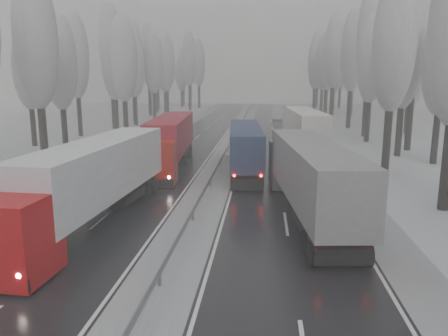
% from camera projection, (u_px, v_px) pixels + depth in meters
% --- Properties ---
extents(carriageway_right, '(7.50, 200.00, 0.03)m').
position_uv_depth(carriageway_right, '(277.00, 163.00, 41.88)').
color(carriageway_right, black).
rests_on(carriageway_right, ground).
extents(carriageway_left, '(7.50, 200.00, 0.03)m').
position_uv_depth(carriageway_left, '(170.00, 161.00, 42.83)').
color(carriageway_left, black).
rests_on(carriageway_left, ground).
extents(median_slush, '(3.00, 200.00, 0.04)m').
position_uv_depth(median_slush, '(223.00, 162.00, 42.35)').
color(median_slush, '#AAAEB3').
rests_on(median_slush, ground).
extents(shoulder_right, '(2.40, 200.00, 0.04)m').
position_uv_depth(shoulder_right, '(330.00, 164.00, 41.43)').
color(shoulder_right, '#AAAEB3').
rests_on(shoulder_right, ground).
extents(shoulder_left, '(2.40, 200.00, 0.04)m').
position_uv_depth(shoulder_left, '(121.00, 160.00, 43.28)').
color(shoulder_left, '#AAAEB3').
rests_on(shoulder_left, ground).
extents(median_guardrail, '(0.12, 200.00, 0.76)m').
position_uv_depth(median_guardrail, '(223.00, 156.00, 42.22)').
color(median_guardrail, slate).
rests_on(median_guardrail, ground).
extents(tree_18, '(3.60, 3.60, 16.58)m').
position_uv_depth(tree_18, '(394.00, 45.00, 36.00)').
color(tree_18, black).
rests_on(tree_18, ground).
extents(tree_19, '(3.60, 3.60, 14.57)m').
position_uv_depth(tree_19, '(443.00, 62.00, 39.66)').
color(tree_19, black).
rests_on(tree_19, ground).
extents(tree_20, '(3.60, 3.60, 15.71)m').
position_uv_depth(tree_20, '(405.00, 56.00, 43.74)').
color(tree_20, black).
rests_on(tree_20, ground).
extents(tree_21, '(3.60, 3.60, 18.62)m').
position_uv_depth(tree_21, '(416.00, 40.00, 47.06)').
color(tree_21, black).
rests_on(tree_21, ground).
extents(tree_22, '(3.60, 3.60, 15.86)m').
position_uv_depth(tree_22, '(372.00, 60.00, 53.98)').
color(tree_22, black).
rests_on(tree_22, ground).
extents(tree_23, '(3.60, 3.60, 13.55)m').
position_uv_depth(tree_23, '(412.00, 72.00, 57.61)').
color(tree_23, black).
rests_on(tree_23, ground).
extents(tree_24, '(3.60, 3.60, 20.49)m').
position_uv_depth(tree_24, '(370.00, 39.00, 58.59)').
color(tree_24, black).
rests_on(tree_24, ground).
extents(tree_25, '(3.60, 3.60, 19.44)m').
position_uv_depth(tree_25, '(413.00, 46.00, 62.00)').
color(tree_25, black).
rests_on(tree_25, ground).
extents(tree_26, '(3.60, 3.60, 18.78)m').
position_uv_depth(tree_26, '(352.00, 52.00, 68.84)').
color(tree_26, black).
rests_on(tree_26, ground).
extents(tree_27, '(3.60, 3.60, 17.62)m').
position_uv_depth(tree_27, '(391.00, 57.00, 72.24)').
color(tree_27, black).
rests_on(tree_27, ground).
extents(tree_28, '(3.60, 3.60, 19.62)m').
position_uv_depth(tree_28, '(334.00, 52.00, 79.26)').
color(tree_28, black).
rests_on(tree_28, ground).
extents(tree_29, '(3.60, 3.60, 18.11)m').
position_uv_depth(tree_29, '(370.00, 58.00, 82.69)').
color(tree_29, black).
rests_on(tree_29, ground).
extents(tree_30, '(3.60, 3.60, 17.86)m').
position_uv_depth(tree_30, '(328.00, 61.00, 88.97)').
color(tree_30, black).
rests_on(tree_30, ground).
extents(tree_31, '(3.60, 3.60, 18.58)m').
position_uv_depth(tree_31, '(353.00, 59.00, 92.25)').
color(tree_31, black).
rests_on(tree_31, ground).
extents(tree_32, '(3.60, 3.60, 17.33)m').
position_uv_depth(tree_32, '(323.00, 64.00, 96.36)').
color(tree_32, black).
rests_on(tree_32, ground).
extents(tree_33, '(3.60, 3.60, 14.33)m').
position_uv_depth(tree_33, '(334.00, 73.00, 100.36)').
color(tree_33, black).
rests_on(tree_33, ground).
extents(tree_34, '(3.60, 3.60, 17.63)m').
position_uv_depth(tree_34, '(315.00, 64.00, 103.33)').
color(tree_34, black).
rests_on(tree_34, ground).
extents(tree_35, '(3.60, 3.60, 18.25)m').
position_uv_depth(tree_35, '(352.00, 63.00, 106.32)').
color(tree_35, black).
rests_on(tree_35, ground).
extents(tree_36, '(3.60, 3.60, 20.23)m').
position_uv_depth(tree_36, '(316.00, 58.00, 112.48)').
color(tree_36, black).
rests_on(tree_36, ground).
extents(tree_37, '(3.60, 3.60, 16.37)m').
position_uv_depth(tree_37, '(341.00, 68.00, 116.25)').
color(tree_37, black).
rests_on(tree_37, ground).
extents(tree_38, '(3.60, 3.60, 17.97)m').
position_uv_depth(tree_38, '(318.00, 65.00, 122.92)').
color(tree_38, black).
rests_on(tree_38, ground).
extents(tree_39, '(3.60, 3.60, 16.19)m').
position_uv_depth(tree_39, '(326.00, 70.00, 126.80)').
color(tree_39, black).
rests_on(tree_39, ground).
extents(tree_58, '(3.60, 3.60, 17.21)m').
position_uv_depth(tree_58, '(35.00, 40.00, 36.19)').
color(tree_58, black).
rests_on(tree_58, ground).
extents(tree_60, '(3.60, 3.60, 14.84)m').
position_uv_depth(tree_60, '(60.00, 63.00, 46.13)').
color(tree_60, black).
rests_on(tree_60, ground).
extents(tree_61, '(3.60, 3.60, 13.95)m').
position_uv_depth(tree_61, '(28.00, 69.00, 50.66)').
color(tree_61, black).
rests_on(tree_61, ground).
extents(tree_62, '(3.60, 3.60, 16.04)m').
position_uv_depth(tree_62, '(123.00, 59.00, 54.92)').
color(tree_62, black).
rests_on(tree_62, ground).
extents(tree_63, '(3.60, 3.60, 16.88)m').
position_uv_depth(tree_63, '(76.00, 56.00, 59.43)').
color(tree_63, black).
rests_on(tree_63, ground).
extents(tree_64, '(3.60, 3.60, 15.42)m').
position_uv_depth(tree_64, '(114.00, 65.00, 64.16)').
color(tree_64, black).
rests_on(tree_64, ground).
extents(tree_65, '(3.60, 3.60, 19.48)m').
position_uv_depth(tree_65, '(111.00, 48.00, 67.70)').
color(tree_65, black).
rests_on(tree_65, ground).
extents(tree_66, '(3.60, 3.60, 15.23)m').
position_uv_depth(tree_66, '(134.00, 67.00, 73.57)').
color(tree_66, black).
rests_on(tree_66, ground).
extents(tree_67, '(3.60, 3.60, 17.09)m').
position_uv_depth(tree_67, '(133.00, 61.00, 77.35)').
color(tree_67, black).
rests_on(tree_67, ground).
extents(tree_68, '(3.60, 3.60, 16.65)m').
position_uv_depth(tree_68, '(153.00, 63.00, 79.84)').
color(tree_68, black).
rests_on(tree_68, ground).
extents(tree_69, '(3.60, 3.60, 19.35)m').
position_uv_depth(tree_69, '(133.00, 55.00, 83.83)').
color(tree_69, black).
rests_on(tree_69, ground).
extents(tree_70, '(3.60, 3.60, 17.09)m').
position_uv_depth(tree_70, '(166.00, 63.00, 89.59)').
color(tree_70, black).
rests_on(tree_70, ground).
extents(tree_71, '(3.60, 3.60, 19.61)m').
position_uv_depth(tree_71, '(149.00, 56.00, 93.60)').
color(tree_71, black).
rests_on(tree_71, ground).
extents(tree_72, '(3.60, 3.60, 15.11)m').
position_uv_depth(tree_72, '(164.00, 70.00, 99.19)').
color(tree_72, black).
rests_on(tree_72, ground).
extents(tree_73, '(3.60, 3.60, 17.22)m').
position_uv_depth(tree_73, '(156.00, 65.00, 103.09)').
color(tree_73, black).
rests_on(tree_73, ground).
extents(tree_74, '(3.60, 3.60, 19.68)m').
position_uv_depth(tree_74, '(189.00, 59.00, 108.79)').
color(tree_74, black).
rests_on(tree_74, ground).
extents(tree_75, '(3.60, 3.60, 18.60)m').
position_uv_depth(tree_75, '(157.00, 63.00, 113.65)').
color(tree_75, black).
rests_on(tree_75, ground).
extents(tree_76, '(3.60, 3.60, 18.55)m').
position_uv_depth(tree_76, '(199.00, 63.00, 118.00)').
color(tree_76, black).
rests_on(tree_76, ground).
extents(tree_77, '(3.60, 3.60, 14.32)m').
position_uv_depth(tree_77, '(181.00, 74.00, 122.95)').
color(tree_77, black).
rests_on(tree_77, ground).
extents(tree_78, '(3.60, 3.60, 19.55)m').
position_uv_depth(tree_78, '(190.00, 62.00, 124.62)').
color(tree_78, black).
rests_on(tree_78, ground).
extents(tree_79, '(3.60, 3.60, 17.07)m').
position_uv_depth(tree_79, '(183.00, 68.00, 129.09)').
color(tree_79, black).
rests_on(tree_79, ground).
extents(truck_grey_tarp, '(4.54, 17.51, 4.45)m').
position_uv_depth(truck_grey_tarp, '(308.00, 173.00, 25.15)').
color(truck_grey_tarp, '#56555B').
rests_on(truck_grey_tarp, ground).
extents(truck_blue_box, '(3.57, 15.82, 4.03)m').
position_uv_depth(truck_blue_box, '(245.00, 145.00, 37.66)').
color(truck_blue_box, navy).
rests_on(truck_blue_box, ground).
extents(truck_cream_box, '(4.02, 18.02, 4.59)m').
position_uv_depth(truck_cream_box, '(303.00, 127.00, 48.58)').
color(truck_cream_box, '#BEB5A8').
rests_on(truck_cream_box, ground).
extents(box_truck_distant, '(2.86, 8.41, 3.11)m').
position_uv_depth(box_truck_distant, '(279.00, 111.00, 87.53)').
color(box_truck_distant, '#B1B4B9').
rests_on(box_truck_distant, ground).
extents(truck_red_white, '(3.94, 17.77, 4.52)m').
position_uv_depth(truck_red_white, '(90.00, 179.00, 23.48)').
color(truck_red_white, '#AC090C').
rests_on(truck_red_white, ground).
extents(truck_red_red, '(4.05, 17.58, 4.47)m').
position_uv_depth(truck_red_red, '(170.00, 139.00, 39.26)').
color(truck_red_red, '#A21309').
rests_on(truck_red_red, ground).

